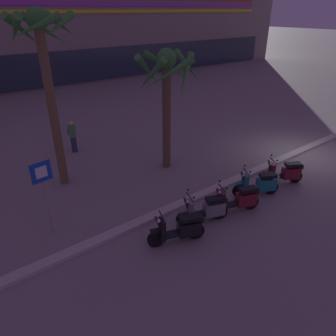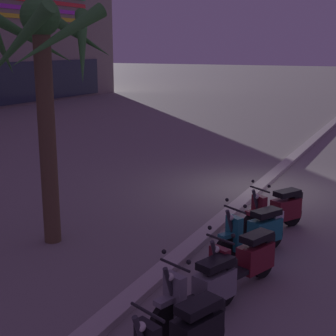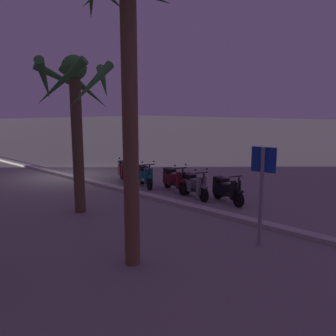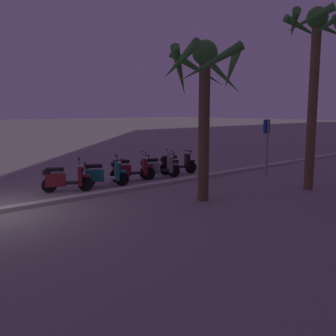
% 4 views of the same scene
% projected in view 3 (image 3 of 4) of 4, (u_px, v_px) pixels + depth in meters
% --- Properties ---
extents(ground_plane, '(200.00, 200.00, 0.00)m').
position_uv_depth(ground_plane, '(66.00, 176.00, 17.16)').
color(ground_plane, gray).
extents(curb_strip, '(60.00, 0.36, 0.12)m').
position_uv_depth(curb_strip, '(63.00, 175.00, 17.05)').
color(curb_strip, '#BCB7AD').
rests_on(curb_strip, ground).
extents(scooter_black_far_back, '(1.67, 0.83, 1.04)m').
position_uv_depth(scooter_black_far_back, '(226.00, 189.00, 12.30)').
color(scooter_black_far_back, black).
rests_on(scooter_black_far_back, ground).
extents(scooter_grey_second_in_line, '(1.69, 0.83, 1.17)m').
position_uv_depth(scooter_grey_second_in_line, '(193.00, 185.00, 12.98)').
color(scooter_grey_second_in_line, black).
rests_on(scooter_grey_second_in_line, ground).
extents(scooter_maroon_last_in_row, '(1.77, 0.87, 1.17)m').
position_uv_depth(scooter_maroon_last_in_row, '(173.00, 179.00, 13.99)').
color(scooter_maroon_last_in_row, black).
rests_on(scooter_maroon_last_in_row, ground).
extents(scooter_teal_mid_rear, '(1.59, 0.95, 1.17)m').
position_uv_depth(scooter_teal_mid_rear, '(145.00, 176.00, 14.78)').
color(scooter_teal_mid_rear, black).
rests_on(scooter_teal_mid_rear, ground).
extents(scooter_maroon_tail_end, '(1.55, 0.98, 1.17)m').
position_uv_depth(scooter_maroon_tail_end, '(123.00, 171.00, 15.83)').
color(scooter_maroon_tail_end, black).
rests_on(scooter_maroon_tail_end, ground).
extents(crossing_sign, '(0.60, 0.15, 2.40)m').
position_uv_depth(crossing_sign, '(262.00, 185.00, 8.23)').
color(crossing_sign, '#939399').
rests_on(crossing_sign, ground).
extents(palm_tree_near_sign, '(2.26, 2.27, 6.24)m').
position_uv_depth(palm_tree_near_sign, '(128.00, 33.00, 6.69)').
color(palm_tree_near_sign, brown).
rests_on(palm_tree_near_sign, ground).
extents(palm_tree_by_mall_entrance, '(2.66, 2.70, 4.87)m').
position_uv_depth(palm_tree_by_mall_entrance, '(75.00, 96.00, 10.59)').
color(palm_tree_by_mall_entrance, brown).
rests_on(palm_tree_by_mall_entrance, ground).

